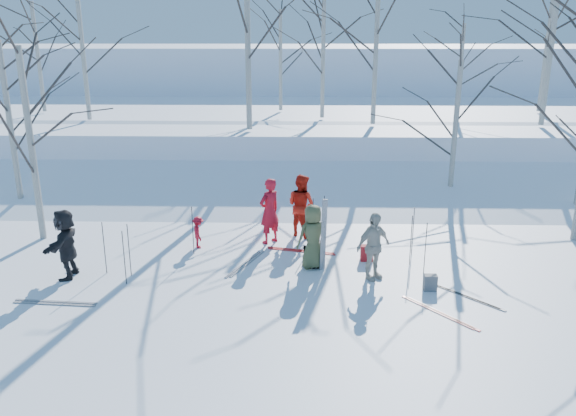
{
  "coord_description": "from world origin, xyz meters",
  "views": [
    {
      "loc": [
        0.37,
        -12.77,
        5.64
      ],
      "look_at": [
        0.0,
        1.5,
        1.3
      ],
      "focal_mm": 35.0,
      "sensor_mm": 36.0,
      "label": 1
    }
  ],
  "objects_px": {
    "skier_red_seated": "(198,232)",
    "backpack_red": "(367,253)",
    "backpack_dark": "(319,249)",
    "skier_grey_west": "(66,244)",
    "skier_redor_behind": "(301,205)",
    "dog": "(311,257)",
    "skier_red_north": "(269,211)",
    "skier_cream_east": "(373,246)",
    "backpack_grey": "(430,283)",
    "skier_olive_center": "(313,237)"
  },
  "relations": [
    {
      "from": "skier_grey_west",
      "to": "skier_red_north",
      "type": "bearing_deg",
      "value": 116.35
    },
    {
      "from": "backpack_red",
      "to": "backpack_grey",
      "type": "relative_size",
      "value": 1.11
    },
    {
      "from": "skier_red_north",
      "to": "dog",
      "type": "xyz_separation_m",
      "value": [
        1.17,
        -1.74,
        -0.69
      ]
    },
    {
      "from": "skier_redor_behind",
      "to": "skier_cream_east",
      "type": "distance_m",
      "value": 3.55
    },
    {
      "from": "skier_grey_west",
      "to": "backpack_dark",
      "type": "height_order",
      "value": "skier_grey_west"
    },
    {
      "from": "skier_cream_east",
      "to": "backpack_red",
      "type": "bearing_deg",
      "value": 55.92
    },
    {
      "from": "skier_redor_behind",
      "to": "skier_red_seated",
      "type": "xyz_separation_m",
      "value": [
        -2.86,
        -1.1,
        -0.48
      ]
    },
    {
      "from": "skier_red_seated",
      "to": "backpack_red",
      "type": "xyz_separation_m",
      "value": [
        4.6,
        -0.84,
        -0.24
      ]
    },
    {
      "from": "dog",
      "to": "backpack_grey",
      "type": "distance_m",
      "value": 3.06
    },
    {
      "from": "skier_olive_center",
      "to": "backpack_dark",
      "type": "relative_size",
      "value": 4.16
    },
    {
      "from": "backpack_dark",
      "to": "backpack_red",
      "type": "bearing_deg",
      "value": -13.1
    },
    {
      "from": "skier_redor_behind",
      "to": "backpack_red",
      "type": "bearing_deg",
      "value": 171.06
    },
    {
      "from": "skier_grey_west",
      "to": "dog",
      "type": "relative_size",
      "value": 2.85
    },
    {
      "from": "skier_red_north",
      "to": "backpack_red",
      "type": "distance_m",
      "value": 3.03
    },
    {
      "from": "skier_red_seated",
      "to": "backpack_grey",
      "type": "xyz_separation_m",
      "value": [
        5.88,
        -2.63,
        -0.26
      ]
    },
    {
      "from": "skier_red_north",
      "to": "skier_red_seated",
      "type": "xyz_separation_m",
      "value": [
        -1.96,
        -0.46,
        -0.49
      ]
    },
    {
      "from": "skier_olive_center",
      "to": "skier_red_north",
      "type": "xyz_separation_m",
      "value": [
        -1.2,
        1.79,
        0.11
      ]
    },
    {
      "from": "backpack_dark",
      "to": "skier_redor_behind",
      "type": "bearing_deg",
      "value": 106.29
    },
    {
      "from": "backpack_red",
      "to": "backpack_dark",
      "type": "relative_size",
      "value": 1.05
    },
    {
      "from": "skier_cream_east",
      "to": "dog",
      "type": "relative_size",
      "value": 2.77
    },
    {
      "from": "backpack_red",
      "to": "backpack_dark",
      "type": "height_order",
      "value": "backpack_red"
    },
    {
      "from": "skier_olive_center",
      "to": "skier_cream_east",
      "type": "xyz_separation_m",
      "value": [
        1.44,
        -0.66,
        0.01
      ]
    },
    {
      "from": "dog",
      "to": "backpack_grey",
      "type": "height_order",
      "value": "dog"
    },
    {
      "from": "backpack_red",
      "to": "backpack_dark",
      "type": "xyz_separation_m",
      "value": [
        -1.25,
        0.29,
        -0.01
      ]
    },
    {
      "from": "skier_redor_behind",
      "to": "backpack_grey",
      "type": "xyz_separation_m",
      "value": [
        3.02,
        -3.73,
        -0.74
      ]
    },
    {
      "from": "dog",
      "to": "skier_olive_center",
      "type": "bearing_deg",
      "value": 65.5
    },
    {
      "from": "skier_olive_center",
      "to": "skier_redor_behind",
      "type": "distance_m",
      "value": 2.46
    },
    {
      "from": "skier_red_north",
      "to": "dog",
      "type": "height_order",
      "value": "skier_red_north"
    },
    {
      "from": "skier_olive_center",
      "to": "backpack_red",
      "type": "xyz_separation_m",
      "value": [
        1.44,
        0.49,
        -0.62
      ]
    },
    {
      "from": "backpack_red",
      "to": "dog",
      "type": "bearing_deg",
      "value": -163.36
    },
    {
      "from": "backpack_dark",
      "to": "backpack_grey",
      "type": "bearing_deg",
      "value": -39.41
    },
    {
      "from": "skier_red_seated",
      "to": "dog",
      "type": "relative_size",
      "value": 1.49
    },
    {
      "from": "skier_cream_east",
      "to": "skier_grey_west",
      "type": "height_order",
      "value": "skier_grey_west"
    },
    {
      "from": "skier_red_seated",
      "to": "dog",
      "type": "distance_m",
      "value": 3.39
    },
    {
      "from": "skier_red_north",
      "to": "skier_grey_west",
      "type": "xyz_separation_m",
      "value": [
        -4.8,
        -2.54,
        -0.08
      ]
    },
    {
      "from": "skier_red_north",
      "to": "backpack_grey",
      "type": "height_order",
      "value": "skier_red_north"
    },
    {
      "from": "skier_redor_behind",
      "to": "skier_grey_west",
      "type": "distance_m",
      "value": 6.52
    },
    {
      "from": "skier_cream_east",
      "to": "dog",
      "type": "xyz_separation_m",
      "value": [
        -1.47,
        0.72,
        -0.58
      ]
    },
    {
      "from": "backpack_red",
      "to": "skier_cream_east",
      "type": "bearing_deg",
      "value": -89.7
    },
    {
      "from": "skier_grey_west",
      "to": "dog",
      "type": "height_order",
      "value": "skier_grey_west"
    },
    {
      "from": "skier_red_north",
      "to": "skier_cream_east",
      "type": "relative_size",
      "value": 1.13
    },
    {
      "from": "skier_red_seated",
      "to": "skier_grey_west",
      "type": "xyz_separation_m",
      "value": [
        -2.83,
        -2.08,
        0.41
      ]
    },
    {
      "from": "skier_cream_east",
      "to": "backpack_dark",
      "type": "relative_size",
      "value": 4.19
    },
    {
      "from": "skier_red_seated",
      "to": "backpack_dark",
      "type": "xyz_separation_m",
      "value": [
        3.34,
        -0.55,
        -0.25
      ]
    },
    {
      "from": "skier_olive_center",
      "to": "skier_cream_east",
      "type": "relative_size",
      "value": 0.99
    },
    {
      "from": "skier_redor_behind",
      "to": "skier_cream_east",
      "type": "bearing_deg",
      "value": 158.61
    },
    {
      "from": "dog",
      "to": "backpack_dark",
      "type": "relative_size",
      "value": 1.52
    },
    {
      "from": "dog",
      "to": "backpack_dark",
      "type": "bearing_deg",
      "value": -158.25
    },
    {
      "from": "skier_olive_center",
      "to": "skier_red_north",
      "type": "bearing_deg",
      "value": -79.31
    },
    {
      "from": "skier_grey_west",
      "to": "backpack_dark",
      "type": "distance_m",
      "value": 6.4
    }
  ]
}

